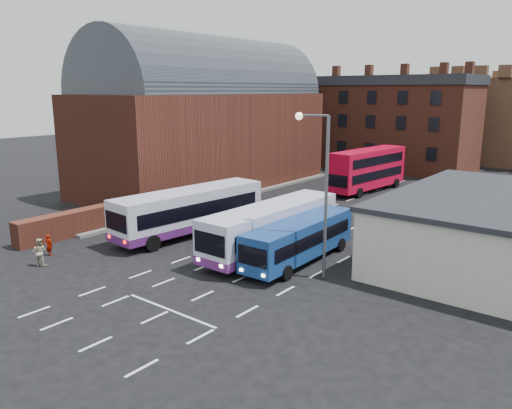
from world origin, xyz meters
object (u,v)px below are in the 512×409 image
Objects in this scene: bus_white_outbound at (190,208)px; bus_red_double at (368,169)px; bus_blue at (300,238)px; pedestrian_red at (49,245)px; bus_white_inbound at (272,225)px; street_lamp at (321,181)px; pedestrian_beige at (39,252)px.

bus_white_outbound is 23.02m from bus_red_double.
bus_blue is 6.99× the size of pedestrian_red.
street_lamp is at bearing 157.89° from bus_white_inbound.
bus_red_double is at bearing -75.42° from bus_blue.
bus_red_double is at bearing 87.64° from bus_white_outbound.
bus_white_outbound reaches higher than pedestrian_red.
street_lamp reaches higher than bus_blue.
bus_blue is 4.89m from street_lamp.
bus_white_inbound is 1.04× the size of bus_red_double.
street_lamp is 5.35× the size of pedestrian_beige.
bus_white_inbound is (7.26, 0.28, -0.09)m from bus_white_outbound.
street_lamp is 6.66× the size of pedestrian_red.
bus_red_double is 6.46× the size of pedestrian_beige.
bus_white_outbound reaches higher than pedestrian_beige.
bus_blue is (2.43, -0.42, -0.32)m from bus_white_inbound.
bus_white_outbound is 8.94× the size of pedestrian_red.
pedestrian_beige reaches higher than pedestrian_red.
bus_blue reaches higher than pedestrian_beige.
bus_red_double is at bearing 110.05° from street_lamp.
bus_red_double is (-4.22, 22.53, 0.46)m from bus_white_inbound.
bus_white_inbound is 2.48m from bus_blue.
bus_red_double is 26.29m from street_lamp.
pedestrian_beige is (-2.23, -10.49, -1.10)m from bus_white_outbound.
bus_white_outbound is 10.78m from pedestrian_beige.
pedestrian_beige is (-9.49, -10.77, -1.01)m from bus_white_inbound.
street_lamp is (8.94, -24.50, 3.24)m from bus_red_double.
pedestrian_red is 0.80× the size of pedestrian_beige.
pedestrian_beige is at bearing -148.26° from street_lamp.
bus_white_outbound is at bearing 171.96° from street_lamp.
bus_white_inbound is 14.42m from pedestrian_red.
bus_white_outbound is 9.87m from pedestrian_red.
bus_white_outbound is 9.70m from bus_blue.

